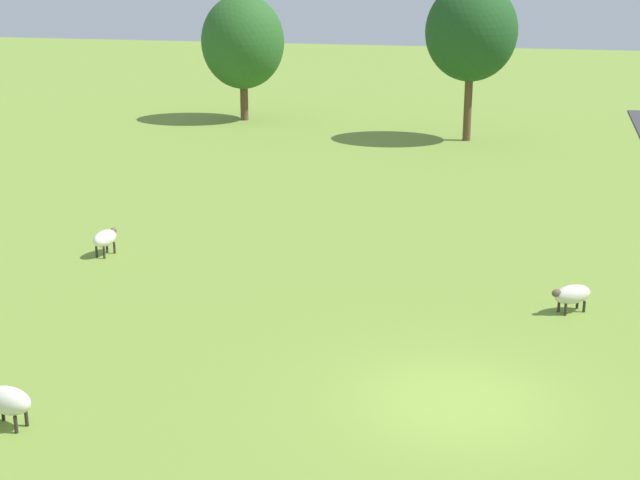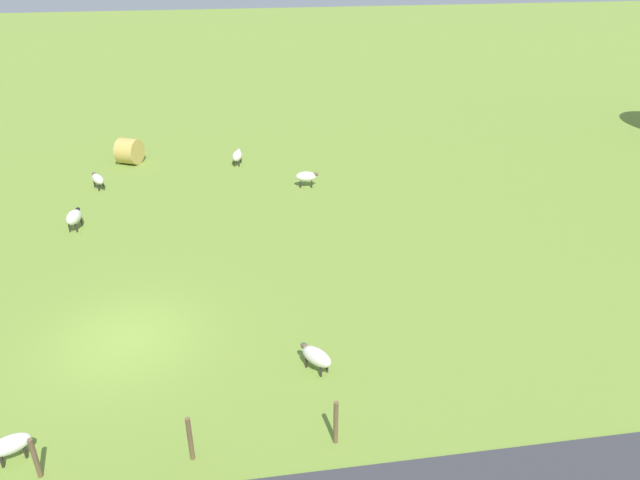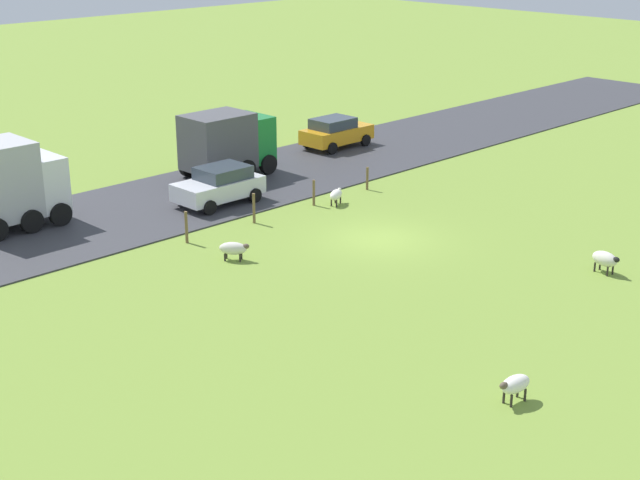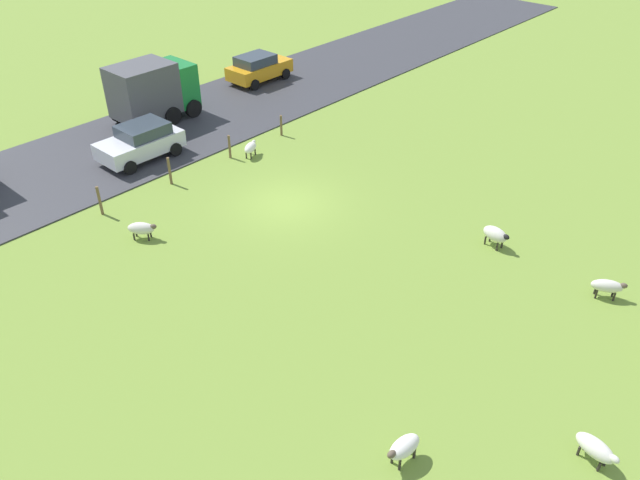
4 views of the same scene
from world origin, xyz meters
name	(u,v)px [view 2 (image 2 of 4)]	position (x,y,z in m)	size (l,w,h in m)	color
ground_plane	(126,339)	(0.00, 0.00, 0.00)	(160.00, 160.00, 0.00)	olive
sheep_0	(237,156)	(-14.81, 3.90, 0.48)	(1.21, 0.70, 0.73)	silver
sheep_1	(316,356)	(2.28, 5.65, 0.47)	(1.13, 1.02, 0.71)	silver
sheep_2	(98,179)	(-12.52, -2.86, 0.48)	(1.16, 0.89, 0.71)	silver
sheep_3	(9,445)	(4.45, -2.06, 0.46)	(0.81, 1.09, 0.69)	white
sheep_4	(306,177)	(-11.23, 7.13, 0.53)	(0.61, 1.12, 0.78)	white
sheep_5	(74,217)	(-8.16, -3.08, 0.54)	(1.18, 0.70, 0.82)	silver
hay_bale_0	(129,151)	(-15.87, -1.76, 0.67)	(1.34, 1.34, 1.05)	tan
fence_post_1	(35,458)	(5.08, -1.29, 0.59)	(0.12, 0.12, 1.17)	brown
fence_post_2	(190,439)	(5.08, 2.22, 0.65)	(0.12, 0.12, 1.30)	brown
fence_post_3	(336,423)	(5.08, 5.72, 0.65)	(0.12, 0.12, 1.30)	brown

